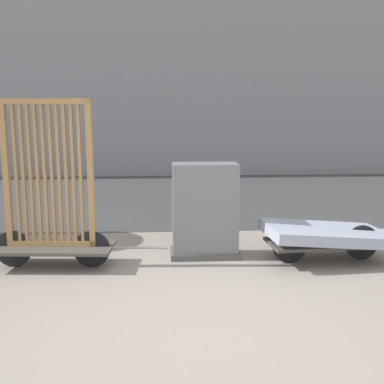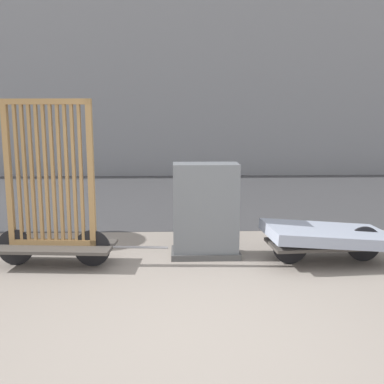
# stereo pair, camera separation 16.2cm
# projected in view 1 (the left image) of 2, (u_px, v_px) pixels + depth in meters

# --- Properties ---
(ground_plane) EXTENTS (60.00, 60.00, 0.00)m
(ground_plane) POSITION_uv_depth(u_px,v_px,m) (206.00, 333.00, 3.95)
(ground_plane) COLOR gray
(road_strip) EXTENTS (56.00, 7.10, 0.01)m
(road_strip) POSITION_uv_depth(u_px,v_px,m) (178.00, 195.00, 10.92)
(road_strip) COLOR #424244
(road_strip) RESTS_ON ground_plane
(building_facade) EXTENTS (48.00, 4.00, 11.19)m
(building_facade) POSITION_uv_depth(u_px,v_px,m) (172.00, 7.00, 15.45)
(building_facade) COLOR gray
(building_facade) RESTS_ON ground_plane
(bike_cart_with_bedframe) EXTENTS (2.25, 0.74, 2.09)m
(bike_cart_with_bedframe) POSITION_uv_depth(u_px,v_px,m) (51.00, 210.00, 5.57)
(bike_cart_with_bedframe) COLOR #4C4742
(bike_cart_with_bedframe) RESTS_ON ground_plane
(bike_cart_with_mattress) EXTENTS (2.30, 1.03, 0.51)m
(bike_cart_with_mattress) POSITION_uv_depth(u_px,v_px,m) (327.00, 235.00, 5.86)
(bike_cart_with_mattress) COLOR #4C4742
(bike_cart_with_mattress) RESTS_ON ground_plane
(utility_cabinet) EXTENTS (0.93, 0.50, 1.27)m
(utility_cabinet) POSITION_uv_depth(u_px,v_px,m) (205.00, 213.00, 6.05)
(utility_cabinet) COLOR #4C4C4C
(utility_cabinet) RESTS_ON ground_plane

